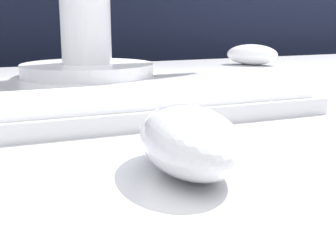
{
  "coord_description": "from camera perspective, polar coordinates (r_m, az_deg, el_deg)",
  "views": [
    {
      "loc": [
        -0.11,
        -0.36,
        0.83
      ],
      "look_at": [
        0.01,
        -0.08,
        0.76
      ],
      "focal_mm": 50.0,
      "sensor_mm": 36.0,
      "label": 1
    }
  ],
  "objects": [
    {
      "name": "computer_mouse_near",
      "position": [
        0.28,
        2.61,
        -1.73
      ],
      "size": [
        0.07,
        0.11,
        0.04
      ],
      "rotation": [
        0.0,
        0.0,
        -0.16
      ],
      "color": "silver",
      "rests_on": "desk"
    },
    {
      "name": "keyboard",
      "position": [
        0.43,
        -7.14,
        2.27
      ],
      "size": [
        0.4,
        0.12,
        0.02
      ],
      "rotation": [
        0.0,
        0.0,
        -0.02
      ],
      "color": "silver",
      "rests_on": "desk"
    },
    {
      "name": "computer_mouse_far",
      "position": [
        0.95,
        10.21,
        8.56
      ],
      "size": [
        0.11,
        0.12,
        0.04
      ],
      "rotation": [
        0.0,
        0.0,
        0.63
      ],
      "color": "white",
      "rests_on": "desk"
    },
    {
      "name": "partition_panel",
      "position": [
        1.12,
        -17.31,
        -3.93
      ],
      "size": [
        5.0,
        0.03,
        1.02
      ],
      "color": "black",
      "rests_on": "ground_plane"
    }
  ]
}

